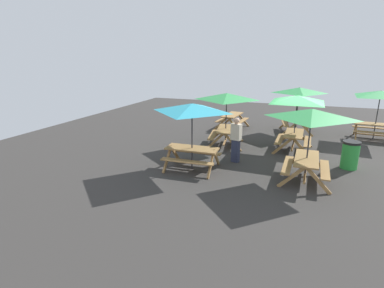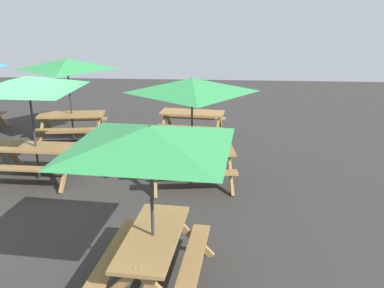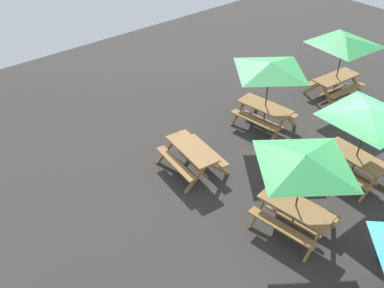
{
  "view_description": "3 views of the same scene",
  "coord_description": "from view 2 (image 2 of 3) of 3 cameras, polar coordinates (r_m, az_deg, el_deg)",
  "views": [
    {
      "loc": [
        12.59,
        -0.2,
        3.78
      ],
      "look_at": [
        3.33,
        -3.58,
        0.9
      ],
      "focal_mm": 28.0,
      "sensor_mm": 36.0,
      "label": 1
    },
    {
      "loc": [
        -4.15,
        8.22,
        3.76
      ],
      "look_at": [
        -3.52,
        -0.32,
        0.9
      ],
      "focal_mm": 40.0,
      "sensor_mm": 36.0,
      "label": 2
    },
    {
      "loc": [
        4.2,
        -9.81,
        8.07
      ],
      "look_at": [
        -3.28,
        -3.64,
        0.9
      ],
      "focal_mm": 40.0,
      "sensor_mm": 36.0,
      "label": 3
    }
  ],
  "objects": [
    {
      "name": "ground_plane",
      "position": [
        9.95,
        -20.9,
        -5.04
      ],
      "size": [
        26.68,
        26.68,
        0.0
      ],
      "primitive_type": "plane",
      "color": "#33302D",
      "rests_on": "ground"
    },
    {
      "name": "picnic_table_1",
      "position": [
        8.75,
        -0.0,
        6.78
      ],
      "size": [
        2.26,
        2.26,
        2.34
      ],
      "rotation": [
        0.0,
        0.0,
        0.14
      ],
      "color": "olive",
      "rests_on": "ground"
    },
    {
      "name": "picnic_table_3",
      "position": [
        9.63,
        -20.91,
        6.66
      ],
      "size": [
        2.83,
        2.83,
        2.34
      ],
      "rotation": [
        0.0,
        0.0,
        -0.03
      ],
      "color": "olive",
      "rests_on": "ground"
    },
    {
      "name": "picnic_table_0",
      "position": [
        12.32,
        0.03,
        3.4
      ],
      "size": [
        1.93,
        1.7,
        0.81
      ],
      "rotation": [
        0.0,
        0.0,
        -0.11
      ],
      "color": "olive",
      "rests_on": "ground"
    },
    {
      "name": "picnic_table_6",
      "position": [
        12.3,
        -16.26,
        9.45
      ],
      "size": [
        2.27,
        2.27,
        2.34
      ],
      "rotation": [
        0.0,
        0.0,
        0.15
      ],
      "color": "olive",
      "rests_on": "ground"
    },
    {
      "name": "picnic_table_4",
      "position": [
        5.41,
        -5.59,
        -0.72
      ],
      "size": [
        2.82,
        2.82,
        2.34
      ],
      "rotation": [
        0.0,
        0.0,
        1.49
      ],
      "color": "olive",
      "rests_on": "ground"
    }
  ]
}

